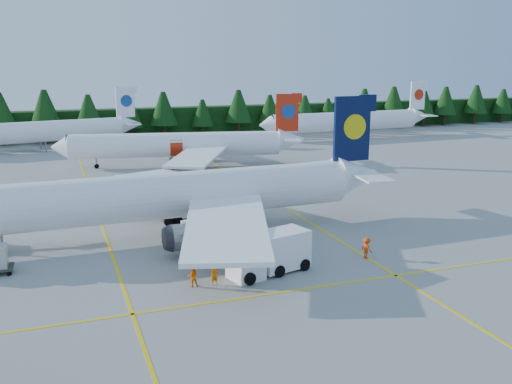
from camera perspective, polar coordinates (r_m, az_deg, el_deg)
name	(u,v)px	position (r m, az deg, el deg)	size (l,w,h in m)	color
ground	(293,260)	(47.67, 3.73, -6.76)	(320.00, 320.00, 0.00)	gray
taxi_stripe_a	(98,215)	(63.27, -15.49, -2.18)	(0.25, 120.00, 0.01)	yellow
taxi_stripe_b	(272,199)	(67.57, 1.64, -0.73)	(0.25, 120.00, 0.01)	yellow
taxi_stripe_cross	(326,286)	(42.62, 6.98, -9.31)	(80.00, 0.25, 0.01)	yellow
treeline_hedge	(140,123)	(125.05, -11.50, 6.82)	(220.00, 4.00, 6.00)	black
airliner_navy	(155,198)	(53.26, -10.10, -0.56)	(43.24, 35.58, 12.57)	white
airliner_red	(172,145)	(88.83, -8.37, 4.65)	(37.33, 30.42, 10.97)	white
airliner_far_left	(25,132)	(110.38, -22.12, 5.57)	(37.94, 10.11, 11.12)	white
airliner_far_right	(341,121)	(120.93, 8.45, 7.02)	(39.50, 5.53, 11.48)	white
service_truck	(269,254)	(44.28, 1.34, -6.17)	(6.94, 3.97, 3.16)	silver
crew_a	(215,275)	(42.31, -4.15, -8.25)	(0.58, 0.38, 1.60)	#D66004
crew_b	(193,276)	(42.22, -6.36, -8.35)	(0.78, 0.60, 1.60)	orange
crew_c	(367,248)	(48.49, 11.02, -5.52)	(0.74, 0.50, 1.79)	#ED3B04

